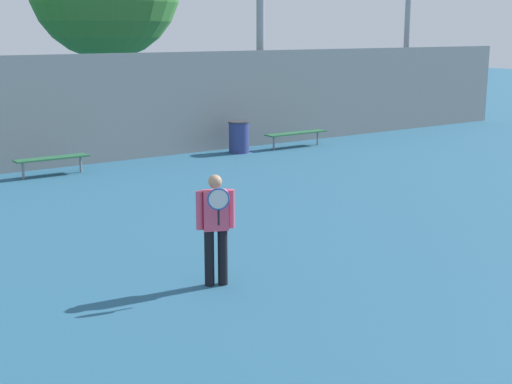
% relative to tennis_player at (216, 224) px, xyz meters
% --- Properties ---
extents(tennis_player, '(0.51, 0.49, 1.61)m').
position_rel_tennis_player_xyz_m(tennis_player, '(0.00, 0.00, 0.00)').
color(tennis_player, black).
rests_on(tennis_player, ground_plane).
extents(bench_courtside_near, '(2.16, 0.40, 0.47)m').
position_rel_tennis_player_xyz_m(bench_courtside_near, '(8.50, 9.03, -0.48)').
color(bench_courtside_near, '#28663D').
rests_on(bench_courtside_near, ground_plane).
extents(bench_courtside_far, '(1.84, 0.40, 0.47)m').
position_rel_tennis_player_xyz_m(bench_courtside_far, '(0.77, 9.03, -0.48)').
color(bench_courtside_far, '#28663D').
rests_on(bench_courtside_far, ground_plane).
extents(trash_bin, '(0.63, 0.63, 0.94)m').
position_rel_tennis_player_xyz_m(trash_bin, '(6.51, 9.23, -0.43)').
color(trash_bin, navy).
rests_on(trash_bin, ground_plane).
extents(back_fence, '(31.70, 0.06, 2.95)m').
position_rel_tennis_player_xyz_m(back_fence, '(3.06, 10.02, 0.57)').
color(back_fence, gray).
rests_on(back_fence, ground_plane).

